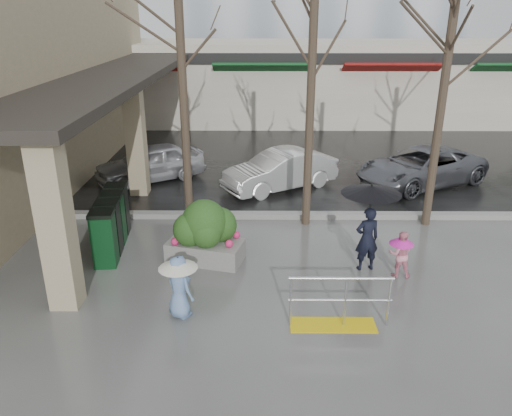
{
  "coord_description": "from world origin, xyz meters",
  "views": [
    {
      "loc": [
        -0.07,
        -9.06,
        5.47
      ],
      "look_at": [
        -0.16,
        1.46,
        1.3
      ],
      "focal_mm": 35.0,
      "sensor_mm": 36.0,
      "label": 1
    }
  ],
  "objects_px": {
    "news_boxes": "(111,223)",
    "car_c": "(421,167)",
    "car_b": "(280,170)",
    "handrail": "(337,308)",
    "child_blue": "(179,281)",
    "planter": "(205,232)",
    "car_a": "(150,163)",
    "woman": "(369,214)",
    "child_pink": "(401,251)",
    "tree_midwest": "(314,21)",
    "tree_mideast": "(450,38)",
    "tree_west": "(180,28)"
  },
  "relations": [
    {
      "from": "woman",
      "to": "child_pink",
      "type": "xyz_separation_m",
      "value": [
        0.68,
        -0.31,
        -0.75
      ]
    },
    {
      "from": "tree_midwest",
      "to": "car_c",
      "type": "height_order",
      "value": "tree_midwest"
    },
    {
      "from": "news_boxes",
      "to": "car_b",
      "type": "bearing_deg",
      "value": 40.48
    },
    {
      "from": "handrail",
      "to": "woman",
      "type": "bearing_deg",
      "value": 66.55
    },
    {
      "from": "car_c",
      "to": "child_pink",
      "type": "bearing_deg",
      "value": -48.61
    },
    {
      "from": "news_boxes",
      "to": "car_a",
      "type": "relative_size",
      "value": 0.65
    },
    {
      "from": "child_pink",
      "to": "planter",
      "type": "relative_size",
      "value": 0.56
    },
    {
      "from": "woman",
      "to": "child_pink",
      "type": "distance_m",
      "value": 1.06
    },
    {
      "from": "tree_mideast",
      "to": "car_a",
      "type": "xyz_separation_m",
      "value": [
        -8.33,
        3.72,
        -4.23
      ]
    },
    {
      "from": "car_c",
      "to": "child_blue",
      "type": "bearing_deg",
      "value": -69.64
    },
    {
      "from": "tree_mideast",
      "to": "child_blue",
      "type": "distance_m",
      "value": 8.61
    },
    {
      "from": "car_a",
      "to": "car_c",
      "type": "distance_m",
      "value": 9.15
    },
    {
      "from": "tree_mideast",
      "to": "child_pink",
      "type": "height_order",
      "value": "tree_mideast"
    },
    {
      "from": "car_b",
      "to": "car_c",
      "type": "distance_m",
      "value": 4.74
    },
    {
      "from": "tree_midwest",
      "to": "woman",
      "type": "bearing_deg",
      "value": -66.68
    },
    {
      "from": "car_a",
      "to": "car_b",
      "type": "bearing_deg",
      "value": 48.72
    },
    {
      "from": "woman",
      "to": "child_blue",
      "type": "relative_size",
      "value": 1.63
    },
    {
      "from": "planter",
      "to": "car_c",
      "type": "distance_m",
      "value": 8.64
    },
    {
      "from": "tree_mideast",
      "to": "car_a",
      "type": "relative_size",
      "value": 1.76
    },
    {
      "from": "woman",
      "to": "car_c",
      "type": "bearing_deg",
      "value": -128.52
    },
    {
      "from": "woman",
      "to": "news_boxes",
      "type": "distance_m",
      "value": 6.14
    },
    {
      "from": "child_pink",
      "to": "car_b",
      "type": "xyz_separation_m",
      "value": [
        -2.41,
        5.8,
        0.03
      ]
    },
    {
      "from": "tree_midwest",
      "to": "tree_mideast",
      "type": "height_order",
      "value": "tree_midwest"
    },
    {
      "from": "child_blue",
      "to": "news_boxes",
      "type": "relative_size",
      "value": 0.52
    },
    {
      "from": "tree_midwest",
      "to": "planter",
      "type": "height_order",
      "value": "tree_midwest"
    },
    {
      "from": "handrail",
      "to": "child_blue",
      "type": "xyz_separation_m",
      "value": [
        -2.94,
        0.31,
        0.37
      ]
    },
    {
      "from": "news_boxes",
      "to": "planter",
      "type": "bearing_deg",
      "value": -21.03
    },
    {
      "from": "car_c",
      "to": "car_a",
      "type": "bearing_deg",
      "value": -120.64
    },
    {
      "from": "tree_mideast",
      "to": "planter",
      "type": "height_order",
      "value": "tree_mideast"
    },
    {
      "from": "planter",
      "to": "car_a",
      "type": "relative_size",
      "value": 0.51
    },
    {
      "from": "tree_mideast",
      "to": "planter",
      "type": "xyz_separation_m",
      "value": [
        -5.83,
        -2.18,
        -4.14
      ]
    },
    {
      "from": "planter",
      "to": "car_a",
      "type": "distance_m",
      "value": 6.41
    },
    {
      "from": "news_boxes",
      "to": "woman",
      "type": "bearing_deg",
      "value": -15.55
    },
    {
      "from": "child_pink",
      "to": "car_b",
      "type": "relative_size",
      "value": 0.28
    },
    {
      "from": "car_a",
      "to": "handrail",
      "type": "bearing_deg",
      "value": 0.54
    },
    {
      "from": "child_pink",
      "to": "car_a",
      "type": "bearing_deg",
      "value": -36.31
    },
    {
      "from": "car_a",
      "to": "car_b",
      "type": "height_order",
      "value": "same"
    },
    {
      "from": "tree_west",
      "to": "woman",
      "type": "bearing_deg",
      "value": -30.98
    },
    {
      "from": "woman",
      "to": "tree_west",
      "type": "bearing_deg",
      "value": -42.74
    },
    {
      "from": "woman",
      "to": "tree_midwest",
      "type": "bearing_deg",
      "value": -78.43
    },
    {
      "from": "child_blue",
      "to": "car_c",
      "type": "bearing_deg",
      "value": -89.52
    },
    {
      "from": "news_boxes",
      "to": "car_c",
      "type": "xyz_separation_m",
      "value": [
        9.0,
        4.87,
        -0.03
      ]
    },
    {
      "from": "planter",
      "to": "car_c",
      "type": "xyz_separation_m",
      "value": [
        6.64,
        5.53,
        -0.09
      ]
    },
    {
      "from": "news_boxes",
      "to": "car_c",
      "type": "height_order",
      "value": "news_boxes"
    },
    {
      "from": "planter",
      "to": "news_boxes",
      "type": "height_order",
      "value": "planter"
    },
    {
      "from": "car_a",
      "to": "news_boxes",
      "type": "bearing_deg",
      "value": -29.26
    },
    {
      "from": "child_blue",
      "to": "planter",
      "type": "bearing_deg",
      "value": -54.48
    },
    {
      "from": "woman",
      "to": "news_boxes",
      "type": "height_order",
      "value": "woman"
    },
    {
      "from": "child_blue",
      "to": "car_a",
      "type": "relative_size",
      "value": 0.34
    },
    {
      "from": "tree_midwest",
      "to": "car_b",
      "type": "distance_m",
      "value": 5.48
    }
  ]
}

